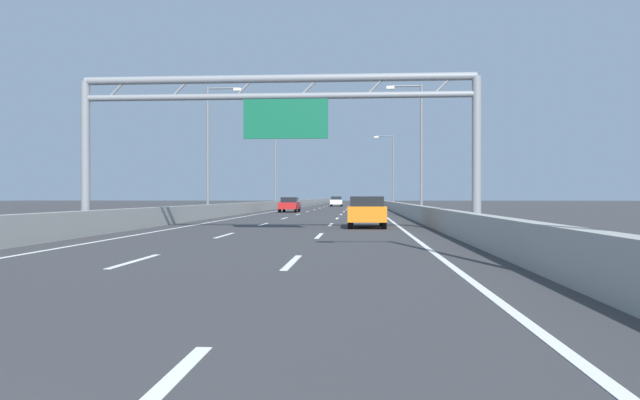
% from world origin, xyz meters
% --- Properties ---
extents(ground_plane, '(260.00, 260.00, 0.00)m').
position_xyz_m(ground_plane, '(0.00, 100.00, 0.00)').
color(ground_plane, '#38383A').
extents(lane_dash_left_1, '(0.16, 3.00, 0.01)m').
position_xyz_m(lane_dash_left_1, '(-1.80, 12.50, 0.01)').
color(lane_dash_left_1, white).
rests_on(lane_dash_left_1, ground_plane).
extents(lane_dash_left_2, '(0.16, 3.00, 0.01)m').
position_xyz_m(lane_dash_left_2, '(-1.80, 21.50, 0.01)').
color(lane_dash_left_2, white).
rests_on(lane_dash_left_2, ground_plane).
extents(lane_dash_left_3, '(0.16, 3.00, 0.01)m').
position_xyz_m(lane_dash_left_3, '(-1.80, 30.50, 0.01)').
color(lane_dash_left_3, white).
rests_on(lane_dash_left_3, ground_plane).
extents(lane_dash_left_4, '(0.16, 3.00, 0.01)m').
position_xyz_m(lane_dash_left_4, '(-1.80, 39.50, 0.01)').
color(lane_dash_left_4, white).
rests_on(lane_dash_left_4, ground_plane).
extents(lane_dash_left_5, '(0.16, 3.00, 0.01)m').
position_xyz_m(lane_dash_left_5, '(-1.80, 48.50, 0.01)').
color(lane_dash_left_5, white).
rests_on(lane_dash_left_5, ground_plane).
extents(lane_dash_left_6, '(0.16, 3.00, 0.01)m').
position_xyz_m(lane_dash_left_6, '(-1.80, 57.50, 0.01)').
color(lane_dash_left_6, white).
rests_on(lane_dash_left_6, ground_plane).
extents(lane_dash_left_7, '(0.16, 3.00, 0.01)m').
position_xyz_m(lane_dash_left_7, '(-1.80, 66.50, 0.01)').
color(lane_dash_left_7, white).
rests_on(lane_dash_left_7, ground_plane).
extents(lane_dash_left_8, '(0.16, 3.00, 0.01)m').
position_xyz_m(lane_dash_left_8, '(-1.80, 75.50, 0.01)').
color(lane_dash_left_8, white).
rests_on(lane_dash_left_8, ground_plane).
extents(lane_dash_left_9, '(0.16, 3.00, 0.01)m').
position_xyz_m(lane_dash_left_9, '(-1.80, 84.50, 0.01)').
color(lane_dash_left_9, white).
rests_on(lane_dash_left_9, ground_plane).
extents(lane_dash_left_10, '(0.16, 3.00, 0.01)m').
position_xyz_m(lane_dash_left_10, '(-1.80, 93.50, 0.01)').
color(lane_dash_left_10, white).
rests_on(lane_dash_left_10, ground_plane).
extents(lane_dash_left_11, '(0.16, 3.00, 0.01)m').
position_xyz_m(lane_dash_left_11, '(-1.80, 102.50, 0.01)').
color(lane_dash_left_11, white).
rests_on(lane_dash_left_11, ground_plane).
extents(lane_dash_left_12, '(0.16, 3.00, 0.01)m').
position_xyz_m(lane_dash_left_12, '(-1.80, 111.50, 0.01)').
color(lane_dash_left_12, white).
rests_on(lane_dash_left_12, ground_plane).
extents(lane_dash_left_13, '(0.16, 3.00, 0.01)m').
position_xyz_m(lane_dash_left_13, '(-1.80, 120.50, 0.01)').
color(lane_dash_left_13, white).
rests_on(lane_dash_left_13, ground_plane).
extents(lane_dash_left_14, '(0.16, 3.00, 0.01)m').
position_xyz_m(lane_dash_left_14, '(-1.80, 129.50, 0.01)').
color(lane_dash_left_14, white).
rests_on(lane_dash_left_14, ground_plane).
extents(lane_dash_left_15, '(0.16, 3.00, 0.01)m').
position_xyz_m(lane_dash_left_15, '(-1.80, 138.50, 0.01)').
color(lane_dash_left_15, white).
rests_on(lane_dash_left_15, ground_plane).
extents(lane_dash_left_16, '(0.16, 3.00, 0.01)m').
position_xyz_m(lane_dash_left_16, '(-1.80, 147.50, 0.01)').
color(lane_dash_left_16, white).
rests_on(lane_dash_left_16, ground_plane).
extents(lane_dash_left_17, '(0.16, 3.00, 0.01)m').
position_xyz_m(lane_dash_left_17, '(-1.80, 156.50, 0.01)').
color(lane_dash_left_17, white).
rests_on(lane_dash_left_17, ground_plane).
extents(lane_dash_right_1, '(0.16, 3.00, 0.01)m').
position_xyz_m(lane_dash_right_1, '(1.80, 12.50, 0.01)').
color(lane_dash_right_1, white).
rests_on(lane_dash_right_1, ground_plane).
extents(lane_dash_right_2, '(0.16, 3.00, 0.01)m').
position_xyz_m(lane_dash_right_2, '(1.80, 21.50, 0.01)').
color(lane_dash_right_2, white).
rests_on(lane_dash_right_2, ground_plane).
extents(lane_dash_right_3, '(0.16, 3.00, 0.01)m').
position_xyz_m(lane_dash_right_3, '(1.80, 30.50, 0.01)').
color(lane_dash_right_3, white).
rests_on(lane_dash_right_3, ground_plane).
extents(lane_dash_right_4, '(0.16, 3.00, 0.01)m').
position_xyz_m(lane_dash_right_4, '(1.80, 39.50, 0.01)').
color(lane_dash_right_4, white).
rests_on(lane_dash_right_4, ground_plane).
extents(lane_dash_right_5, '(0.16, 3.00, 0.01)m').
position_xyz_m(lane_dash_right_5, '(1.80, 48.50, 0.01)').
color(lane_dash_right_5, white).
rests_on(lane_dash_right_5, ground_plane).
extents(lane_dash_right_6, '(0.16, 3.00, 0.01)m').
position_xyz_m(lane_dash_right_6, '(1.80, 57.50, 0.01)').
color(lane_dash_right_6, white).
rests_on(lane_dash_right_6, ground_plane).
extents(lane_dash_right_7, '(0.16, 3.00, 0.01)m').
position_xyz_m(lane_dash_right_7, '(1.80, 66.50, 0.01)').
color(lane_dash_right_7, white).
rests_on(lane_dash_right_7, ground_plane).
extents(lane_dash_right_8, '(0.16, 3.00, 0.01)m').
position_xyz_m(lane_dash_right_8, '(1.80, 75.50, 0.01)').
color(lane_dash_right_8, white).
rests_on(lane_dash_right_8, ground_plane).
extents(lane_dash_right_9, '(0.16, 3.00, 0.01)m').
position_xyz_m(lane_dash_right_9, '(1.80, 84.50, 0.01)').
color(lane_dash_right_9, white).
rests_on(lane_dash_right_9, ground_plane).
extents(lane_dash_right_10, '(0.16, 3.00, 0.01)m').
position_xyz_m(lane_dash_right_10, '(1.80, 93.50, 0.01)').
color(lane_dash_right_10, white).
rests_on(lane_dash_right_10, ground_plane).
extents(lane_dash_right_11, '(0.16, 3.00, 0.01)m').
position_xyz_m(lane_dash_right_11, '(1.80, 102.50, 0.01)').
color(lane_dash_right_11, white).
rests_on(lane_dash_right_11, ground_plane).
extents(lane_dash_right_12, '(0.16, 3.00, 0.01)m').
position_xyz_m(lane_dash_right_12, '(1.80, 111.50, 0.01)').
color(lane_dash_right_12, white).
rests_on(lane_dash_right_12, ground_plane).
extents(lane_dash_right_13, '(0.16, 3.00, 0.01)m').
position_xyz_m(lane_dash_right_13, '(1.80, 120.50, 0.01)').
color(lane_dash_right_13, white).
rests_on(lane_dash_right_13, ground_plane).
extents(lane_dash_right_14, '(0.16, 3.00, 0.01)m').
position_xyz_m(lane_dash_right_14, '(1.80, 129.50, 0.01)').
color(lane_dash_right_14, white).
rests_on(lane_dash_right_14, ground_plane).
extents(lane_dash_right_15, '(0.16, 3.00, 0.01)m').
position_xyz_m(lane_dash_right_15, '(1.80, 138.50, 0.01)').
color(lane_dash_right_15, white).
rests_on(lane_dash_right_15, ground_plane).
extents(lane_dash_right_16, '(0.16, 3.00, 0.01)m').
position_xyz_m(lane_dash_right_16, '(1.80, 147.50, 0.01)').
color(lane_dash_right_16, white).
rests_on(lane_dash_right_16, ground_plane).
extents(lane_dash_right_17, '(0.16, 3.00, 0.01)m').
position_xyz_m(lane_dash_right_17, '(1.80, 156.50, 0.01)').
color(lane_dash_right_17, white).
rests_on(lane_dash_right_17, ground_plane).
extents(edge_line_left, '(0.16, 176.00, 0.01)m').
position_xyz_m(edge_line_left, '(-5.25, 88.00, 0.01)').
color(edge_line_left, white).
rests_on(edge_line_left, ground_plane).
extents(edge_line_right, '(0.16, 176.00, 0.01)m').
position_xyz_m(edge_line_right, '(5.25, 88.00, 0.01)').
color(edge_line_right, white).
rests_on(edge_line_right, ground_plane).
extents(barrier_left, '(0.45, 220.00, 0.95)m').
position_xyz_m(barrier_left, '(-6.90, 110.00, 0.47)').
color(barrier_left, '#9E9E99').
rests_on(barrier_left, ground_plane).
extents(barrier_right, '(0.45, 220.00, 0.95)m').
position_xyz_m(barrier_right, '(6.90, 110.00, 0.47)').
color(barrier_right, '#9E9E99').
rests_on(barrier_right, ground_plane).
extents(sign_gantry, '(16.13, 0.36, 6.36)m').
position_xyz_m(sign_gantry, '(0.05, 22.85, 4.84)').
color(sign_gantry, gray).
rests_on(sign_gantry, ground_plane).
extents(streetlamp_left_mid, '(2.58, 0.28, 9.50)m').
position_xyz_m(streetlamp_left_mid, '(-7.47, 41.66, 5.40)').
color(streetlamp_left_mid, slate).
rests_on(streetlamp_left_mid, ground_plane).
extents(streetlamp_right_mid, '(2.58, 0.28, 9.50)m').
position_xyz_m(streetlamp_right_mid, '(7.47, 41.66, 5.40)').
color(streetlamp_right_mid, slate).
rests_on(streetlamp_right_mid, ground_plane).
extents(streetlamp_left_far, '(2.58, 0.28, 9.50)m').
position_xyz_m(streetlamp_left_far, '(-7.47, 76.40, 5.40)').
color(streetlamp_left_far, slate).
rests_on(streetlamp_left_far, ground_plane).
extents(streetlamp_right_far, '(2.58, 0.28, 9.50)m').
position_xyz_m(streetlamp_right_far, '(7.47, 76.40, 5.40)').
color(streetlamp_right_far, slate).
rests_on(streetlamp_right_far, ground_plane).
extents(red_car, '(1.72, 4.32, 1.43)m').
position_xyz_m(red_car, '(-3.38, 55.80, 0.73)').
color(red_car, red).
rests_on(red_car, ground_plane).
extents(white_car, '(1.82, 4.69, 1.53)m').
position_xyz_m(white_car, '(-0.24, 91.08, 0.79)').
color(white_car, silver).
rests_on(white_car, ground_plane).
extents(blue_car, '(1.77, 4.29, 1.38)m').
position_xyz_m(blue_car, '(3.50, 82.60, 0.72)').
color(blue_car, '#2347AD').
rests_on(blue_car, ground_plane).
extents(orange_car, '(1.77, 4.21, 1.49)m').
position_xyz_m(orange_car, '(3.66, 27.82, 0.77)').
color(orange_car, orange).
rests_on(orange_car, ground_plane).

